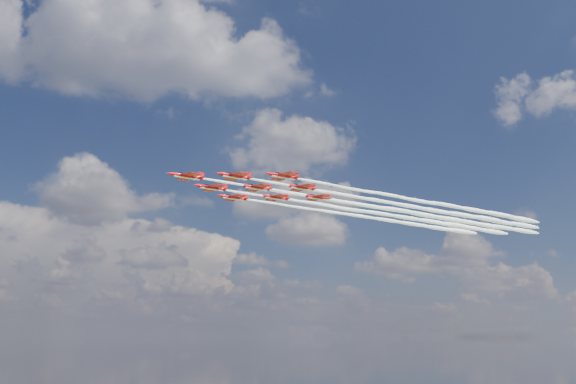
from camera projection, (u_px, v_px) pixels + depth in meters
name	position (u px, v px, depth m)	size (l,w,h in m)	color
jet_lead	(364.00, 205.00, 164.77)	(106.81, 53.21, 2.38)	red
jet_row2_port	(403.00, 205.00, 164.67)	(106.81, 53.21, 2.38)	red
jet_row2_starb	(374.00, 213.00, 175.10)	(106.81, 53.21, 2.38)	red
jet_row3_port	(443.00, 205.00, 164.57)	(106.81, 53.21, 2.38)	red
jet_row3_centre	(411.00, 213.00, 175.00)	(106.81, 53.21, 2.38)	red
jet_row3_starb	(383.00, 220.00, 185.42)	(106.81, 53.21, 2.38)	red
jet_row4_port	(449.00, 213.00, 174.90)	(106.81, 53.21, 2.38)	red
jet_row4_starb	(418.00, 220.00, 185.32)	(106.81, 53.21, 2.38)	red
jet_tail	(454.00, 220.00, 185.23)	(106.81, 53.21, 2.38)	red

